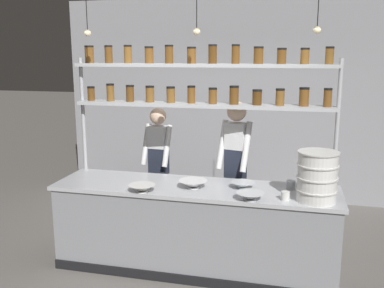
{
  "coord_description": "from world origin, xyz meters",
  "views": [
    {
      "loc": [
        0.97,
        -4.16,
        2.26
      ],
      "look_at": [
        -0.08,
        0.2,
        1.33
      ],
      "focal_mm": 40.0,
      "sensor_mm": 36.0,
      "label": 1
    }
  ],
  "objects": [
    {
      "name": "spice_shelf_unit",
      "position": [
        -0.0,
        0.33,
        1.91
      ],
      "size": [
        2.86,
        0.28,
        2.37
      ],
      "color": "#B7BABF",
      "rests_on": "ground_plane"
    },
    {
      "name": "chef_left",
      "position": [
        -0.66,
        0.84,
        0.93
      ],
      "size": [
        0.39,
        0.31,
        1.62
      ],
      "rotation": [
        0.0,
        0.0,
        -0.13
      ],
      "color": "black",
      "rests_on": "ground_plane"
    },
    {
      "name": "pendant_light_row",
      "position": [
        0.01,
        0.0,
        2.51
      ],
      "size": [
        2.35,
        0.07,
        0.62
      ],
      "color": "black"
    },
    {
      "name": "prep_bowl_center_front",
      "position": [
        0.5,
        0.04,
        0.95
      ],
      "size": [
        0.25,
        0.25,
        0.07
      ],
      "color": "silver",
      "rests_on": "prep_counter"
    },
    {
      "name": "ground_plane",
      "position": [
        0.0,
        0.0,
        0.0
      ],
      "size": [
        40.0,
        40.0,
        0.0
      ],
      "primitive_type": "plane",
      "color": "slate"
    },
    {
      "name": "prep_bowl_center_back",
      "position": [
        -0.47,
        -0.31,
        0.96
      ],
      "size": [
        0.27,
        0.27,
        0.07
      ],
      "color": "silver",
      "rests_on": "prep_counter"
    },
    {
      "name": "container_stack",
      "position": [
        1.21,
        -0.19,
        1.16
      ],
      "size": [
        0.38,
        0.38,
        0.48
      ],
      "color": "white",
      "rests_on": "prep_counter"
    },
    {
      "name": "serving_cup_front",
      "position": [
        0.93,
        -0.23,
        0.96
      ],
      "size": [
        0.08,
        0.08,
        0.09
      ],
      "color": "silver",
      "rests_on": "prep_counter"
    },
    {
      "name": "prep_bowl_near_right",
      "position": [
        -0.0,
        -0.06,
        0.96
      ],
      "size": [
        0.3,
        0.3,
        0.08
      ],
      "color": "white",
      "rests_on": "prep_counter"
    },
    {
      "name": "prep_counter",
      "position": [
        0.0,
        -0.0,
        0.46
      ],
      "size": [
        2.97,
        0.76,
        0.92
      ],
      "color": "gray",
      "rests_on": "ground_plane"
    },
    {
      "name": "back_wall",
      "position": [
        0.0,
        2.53,
        1.56
      ],
      "size": [
        5.37,
        0.12,
        3.12
      ],
      "primitive_type": "cube",
      "color": "#939399",
      "rests_on": "ground_plane"
    },
    {
      "name": "prep_bowl_near_left",
      "position": [
        0.61,
        -0.3,
        0.96
      ],
      "size": [
        0.27,
        0.27,
        0.07
      ],
      "color": "silver",
      "rests_on": "prep_counter"
    },
    {
      "name": "serving_cup_by_board",
      "position": [
        0.98,
        0.13,
        0.97
      ],
      "size": [
        0.09,
        0.09,
        0.09
      ],
      "color": "#B2B7BC",
      "rests_on": "prep_counter"
    },
    {
      "name": "chef_center",
      "position": [
        0.35,
        0.58,
        1.02
      ],
      "size": [
        0.41,
        0.34,
        1.76
      ],
      "rotation": [
        0.0,
        0.0,
        -0.23
      ],
      "color": "black",
      "rests_on": "ground_plane"
    }
  ]
}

